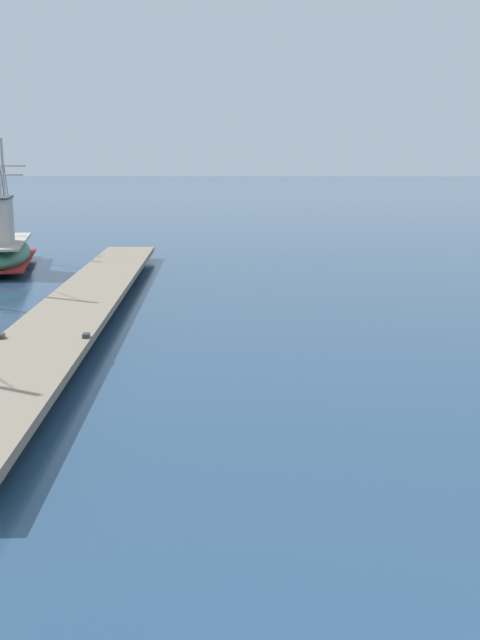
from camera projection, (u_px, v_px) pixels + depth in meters
floating_dock at (83, 300)px, 18.44m from camera, size 3.42×22.43×0.53m
fishing_boat_2 at (2, 248)px, 26.37m from camera, size 3.35×7.01×4.57m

